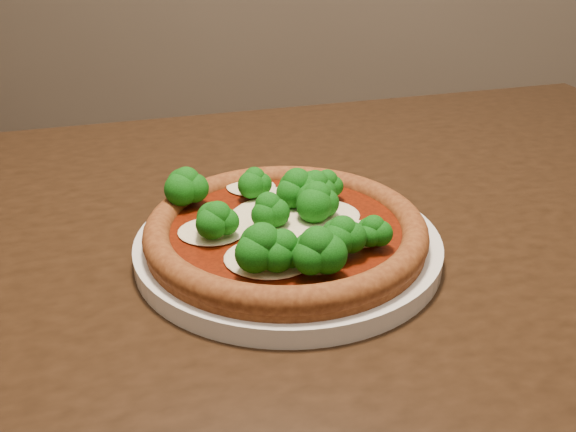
{
  "coord_description": "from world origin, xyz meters",
  "views": [
    {
      "loc": [
        -0.19,
        -0.35,
        1.06
      ],
      "look_at": [
        -0.22,
        0.17,
        0.79
      ],
      "focal_mm": 40.0,
      "sensor_mm": 36.0,
      "label": 1
    }
  ],
  "objects": [
    {
      "name": "dining_table",
      "position": [
        -0.24,
        0.19,
        0.66
      ],
      "size": [
        1.5,
        1.21,
        0.75
      ],
      "rotation": [
        0.0,
        0.0,
        0.35
      ],
      "color": "black",
      "rests_on": "floor"
    },
    {
      "name": "plate",
      "position": [
        -0.22,
        0.17,
        0.76
      ],
      "size": [
        0.28,
        0.28,
        0.02
      ],
      "primitive_type": "cylinder",
      "color": "silver",
      "rests_on": "dining_table"
    },
    {
      "name": "pizza",
      "position": [
        -0.22,
        0.16,
        0.79
      ],
      "size": [
        0.26,
        0.26,
        0.06
      ],
      "rotation": [
        0.0,
        0.0,
        0.26
      ],
      "color": "brown",
      "rests_on": "plate"
    }
  ]
}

